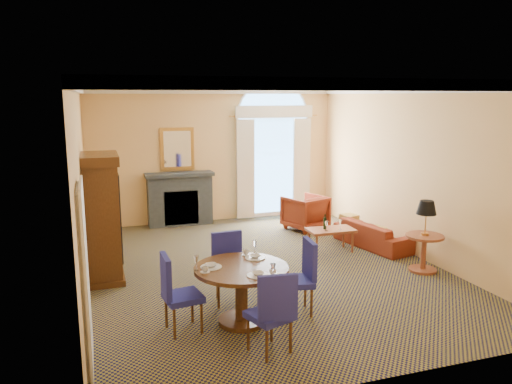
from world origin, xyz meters
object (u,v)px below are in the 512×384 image
object	(u,v)px
armchair	(305,212)
coffee_table	(331,231)
side_table	(425,229)
sofa	(373,234)
armoire	(102,219)
dining_table	(241,282)

from	to	relation	value
armchair	coffee_table	distance (m)	1.76
armchair	coffee_table	xyz separation A→B (m)	(-0.22, -1.75, 0.03)
armchair	side_table	xyz separation A→B (m)	(0.83, -3.25, 0.38)
side_table	sofa	bearing A→B (deg)	91.84
sofa	armchair	world-z (taller)	armchair
side_table	coffee_table	bearing A→B (deg)	124.82
armchair	coffee_table	world-z (taller)	armchair
side_table	armchair	bearing A→B (deg)	104.26
armoire	armchair	xyz separation A→B (m)	(4.49, 1.85, -0.62)
dining_table	armchair	world-z (taller)	dining_table
coffee_table	side_table	size ratio (longest dim) A/B	0.75
armoire	side_table	xyz separation A→B (m)	(5.32, -1.40, -0.25)
armoire	sofa	size ratio (longest dim) A/B	1.21
sofa	armchair	xyz separation A→B (m)	(-0.78, 1.69, 0.14)
dining_table	sofa	xyz separation A→B (m)	(3.56, 2.52, -0.33)
armoire	dining_table	xyz separation A→B (m)	(1.71, -2.37, -0.43)
armoire	sofa	bearing A→B (deg)	1.72
sofa	coffee_table	size ratio (longest dim) A/B	1.88
armchair	dining_table	bearing A→B (deg)	36.25
armoire	coffee_table	xyz separation A→B (m)	(4.27, 0.11, -0.59)
coffee_table	side_table	world-z (taller)	side_table
dining_table	side_table	distance (m)	3.74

